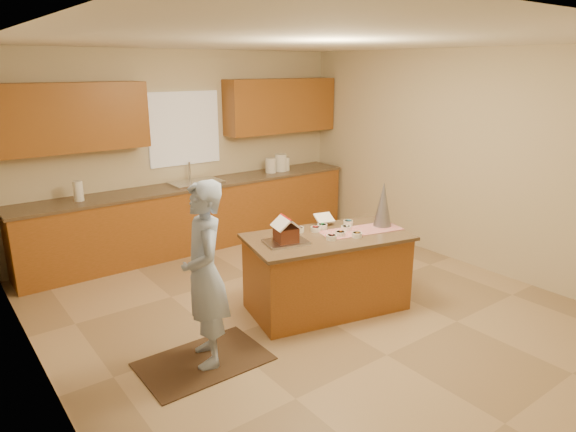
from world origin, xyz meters
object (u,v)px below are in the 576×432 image
(gingerbread_house, at_px, (286,232))
(island_base, at_px, (327,274))
(tinsel_tree, at_px, (383,204))
(boy, at_px, (205,274))

(gingerbread_house, bearing_deg, island_base, -8.05)
(gingerbread_house, bearing_deg, tinsel_tree, -8.94)
(island_base, height_order, gingerbread_house, gingerbread_house)
(tinsel_tree, distance_m, gingerbread_house, 1.19)
(island_base, bearing_deg, tinsel_tree, 3.67)
(tinsel_tree, bearing_deg, gingerbread_house, 171.06)
(island_base, relative_size, gingerbread_house, 5.37)
(island_base, distance_m, boy, 1.55)
(tinsel_tree, height_order, gingerbread_house, tinsel_tree)
(boy, height_order, gingerbread_house, boy)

